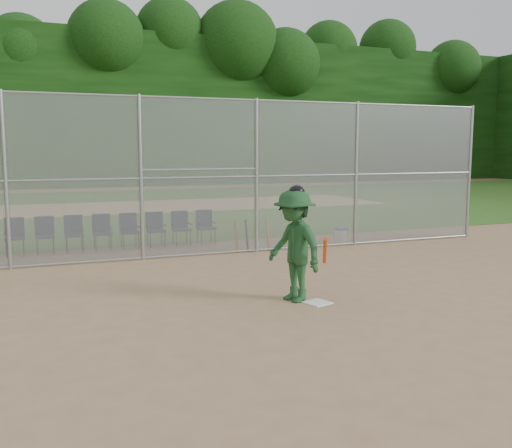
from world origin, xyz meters
name	(u,v)px	position (x,y,z in m)	size (l,w,h in m)	color
ground	(308,302)	(0.00, 0.00, 0.00)	(100.00, 100.00, 0.00)	tan
grass_strip	(135,207)	(0.00, 18.00, 0.01)	(100.00, 100.00, 0.00)	#305D1C
dirt_patch_far	(135,207)	(0.00, 18.00, 0.01)	(24.00, 24.00, 0.00)	tan
backstop_fence	(220,174)	(0.00, 5.00, 2.07)	(16.09, 0.09, 4.00)	gray
treeline	(125,91)	(0.00, 20.00, 5.50)	(81.00, 60.00, 11.00)	black
home_plate	(317,303)	(0.14, -0.11, 0.01)	(0.40, 0.40, 0.02)	white
batter_at_plate	(294,245)	(-0.17, 0.20, 1.01)	(1.11, 1.45, 2.08)	#1D4924
water_cooler	(341,236)	(3.72, 5.28, 0.24)	(0.37, 0.37, 0.47)	white
spare_bats	(252,235)	(0.94, 5.18, 0.42)	(0.96, 0.31, 0.85)	#D84C14
chair_2	(15,237)	(-4.93, 6.75, 0.48)	(0.54, 0.52, 0.96)	#0F1A38
chair_3	(45,236)	(-4.21, 6.75, 0.48)	(0.54, 0.52, 0.96)	#0F1A38
chair_4	(74,234)	(-3.48, 6.75, 0.48)	(0.54, 0.52, 0.96)	#0F1A38
chair_5	(102,233)	(-2.76, 6.75, 0.48)	(0.54, 0.52, 0.96)	#0F1A38
chair_6	(130,231)	(-2.03, 6.75, 0.48)	(0.54, 0.52, 0.96)	#0F1A38
chair_7	(156,230)	(-1.31, 6.75, 0.48)	(0.54, 0.52, 0.96)	#0F1A38
chair_8	(182,228)	(-0.58, 6.75, 0.48)	(0.54, 0.52, 0.96)	#0F1A38
chair_9	(206,227)	(0.14, 6.75, 0.48)	(0.54, 0.52, 0.96)	#0F1A38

